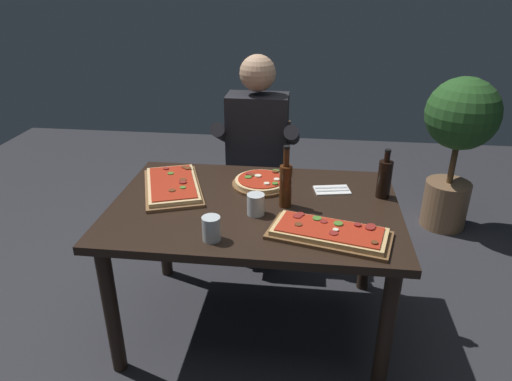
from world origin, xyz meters
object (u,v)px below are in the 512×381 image
object	(u,v)px
pizza_rectangular_left	(173,185)
wine_bottle_dark	(286,184)
pizza_rectangular_front	(329,233)
oil_bottle_amber	(385,178)
diner_chair	(259,180)
seated_diner	(257,151)
potted_plant_corner	(458,136)
tumbler_far_side	(256,206)
dining_table	(255,221)
tumbler_near_camera	(211,229)
pizza_round_far	(261,182)

from	to	relation	value
pizza_rectangular_left	wine_bottle_dark	size ratio (longest dim) A/B	1.85
pizza_rectangular_front	oil_bottle_amber	distance (m)	0.52
pizza_rectangular_front	pizza_rectangular_left	distance (m)	0.89
pizza_rectangular_front	diner_chair	distance (m)	1.24
seated_diner	potted_plant_corner	size ratio (longest dim) A/B	1.17
tumbler_far_side	diner_chair	world-z (taller)	diner_chair
tumbler_far_side	diner_chair	bearing A→B (deg)	95.68
tumbler_far_side	potted_plant_corner	distance (m)	1.87
oil_bottle_amber	potted_plant_corner	xyz separation A→B (m)	(0.66, 1.11, -0.12)
oil_bottle_amber	seated_diner	size ratio (longest dim) A/B	0.19
dining_table	oil_bottle_amber	size ratio (longest dim) A/B	5.54
wine_bottle_dark	oil_bottle_amber	distance (m)	0.51
dining_table	tumbler_near_camera	world-z (taller)	tumbler_near_camera
tumbler_near_camera	oil_bottle_amber	bearing A→B (deg)	33.57
wine_bottle_dark	potted_plant_corner	bearing A→B (deg)	47.93
pizza_rectangular_left	tumbler_near_camera	distance (m)	0.57
tumbler_far_side	pizza_rectangular_left	bearing A→B (deg)	154.38
pizza_rectangular_left	tumbler_near_camera	xyz separation A→B (m)	(0.31, -0.47, 0.03)
pizza_rectangular_left	oil_bottle_amber	size ratio (longest dim) A/B	2.25
dining_table	potted_plant_corner	world-z (taller)	potted_plant_corner
pizza_rectangular_front	seated_diner	size ratio (longest dim) A/B	0.42
dining_table	wine_bottle_dark	world-z (taller)	wine_bottle_dark
tumbler_near_camera	potted_plant_corner	size ratio (longest dim) A/B	0.09
seated_diner	pizza_rectangular_front	bearing A→B (deg)	-66.73
diner_chair	potted_plant_corner	bearing A→B (deg)	16.70
dining_table	oil_bottle_amber	distance (m)	0.68
tumbler_far_side	seated_diner	distance (m)	0.84
diner_chair	potted_plant_corner	xyz separation A→B (m)	(1.37, 0.41, 0.23)
dining_table	seated_diner	world-z (taller)	seated_diner
dining_table	oil_bottle_amber	xyz separation A→B (m)	(0.63, 0.16, 0.20)
pizza_rectangular_front	tumbler_far_side	distance (m)	0.38
pizza_rectangular_front	oil_bottle_amber	bearing A→B (deg)	57.43
wine_bottle_dark	diner_chair	xyz separation A→B (m)	(-0.23, 0.86, -0.37)
pizza_rectangular_front	potted_plant_corner	world-z (taller)	potted_plant_corner
dining_table	pizza_rectangular_left	world-z (taller)	pizza_rectangular_left
pizza_rectangular_front	seated_diner	bearing A→B (deg)	113.27
dining_table	tumbler_near_camera	xyz separation A→B (m)	(-0.14, -0.35, 0.15)
pizza_rectangular_left	diner_chair	xyz separation A→B (m)	(0.37, 0.73, -0.27)
pizza_round_far	seated_diner	bearing A→B (deg)	99.40
pizza_round_far	wine_bottle_dark	bearing A→B (deg)	-57.53
dining_table	tumbler_far_side	distance (m)	0.17
pizza_rectangular_left	dining_table	bearing A→B (deg)	-15.29
pizza_rectangular_left	potted_plant_corner	xyz separation A→B (m)	(1.74, 1.14, -0.04)
pizza_rectangular_left	potted_plant_corner	world-z (taller)	potted_plant_corner
pizza_rectangular_front	pizza_rectangular_left	xyz separation A→B (m)	(-0.80, 0.39, -0.00)
tumbler_far_side	seated_diner	world-z (taller)	seated_diner
dining_table	wine_bottle_dark	bearing A→B (deg)	-1.03
pizza_round_far	seated_diner	size ratio (longest dim) A/B	0.23
pizza_round_far	diner_chair	size ratio (longest dim) A/B	0.35
pizza_round_far	wine_bottle_dark	world-z (taller)	wine_bottle_dark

